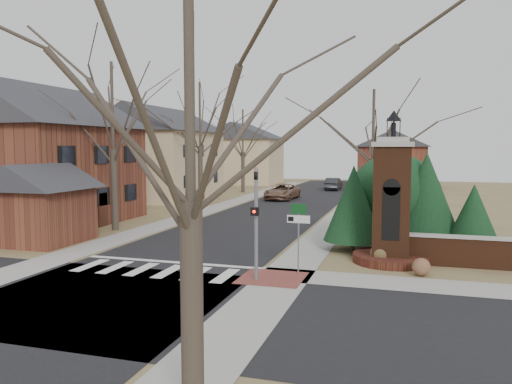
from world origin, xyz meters
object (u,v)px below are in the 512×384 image
(sign_post, at_px, (298,224))
(traffic_signal_pole, at_px, (256,211))
(brick_gate_monument, at_px, (391,212))
(pickup_truck, at_px, (282,192))
(distant_car, at_px, (334,184))

(sign_post, bearing_deg, traffic_signal_pole, -132.43)
(brick_gate_monument, bearing_deg, pickup_truck, 113.87)
(sign_post, relative_size, pickup_truck, 0.52)
(sign_post, xyz_separation_m, distant_car, (-3.99, 39.00, -1.24))
(brick_gate_monument, relative_size, distant_car, 1.51)
(brick_gate_monument, distance_m, distant_car, 36.77)
(traffic_signal_pole, bearing_deg, pickup_truck, 101.75)
(pickup_truck, bearing_deg, sign_post, -72.00)
(sign_post, relative_size, distant_car, 0.64)
(sign_post, bearing_deg, brick_gate_monument, 41.42)
(traffic_signal_pole, height_order, distant_car, traffic_signal_pole)
(traffic_signal_pole, xyz_separation_m, brick_gate_monument, (4.70, 4.42, -0.42))
(traffic_signal_pole, relative_size, sign_post, 1.64)
(brick_gate_monument, distance_m, pickup_truck, 26.23)
(brick_gate_monument, xyz_separation_m, distant_car, (-7.40, 35.99, -1.46))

